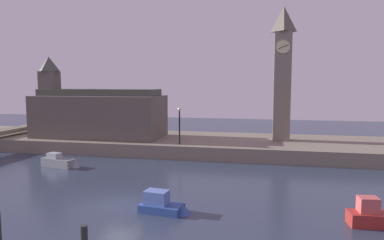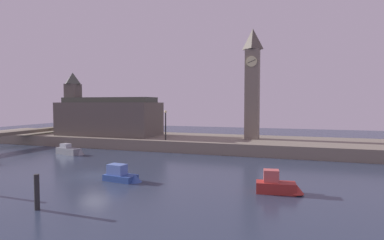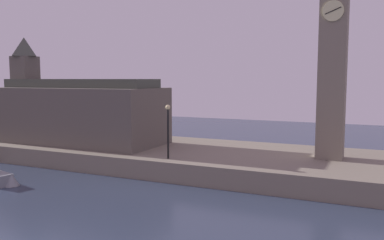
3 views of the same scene
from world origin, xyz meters
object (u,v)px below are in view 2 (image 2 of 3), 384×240
object	(u,v)px
parliament_hall	(107,116)
boat_tour_blue	(123,175)
streetlamp	(166,122)
boat_cruiser_grey	(70,151)
boat_dinghy_red	(279,186)
clock_tower	(252,82)
mooring_post_right	(37,192)

from	to	relation	value
parliament_hall	boat_tour_blue	distance (m)	25.08
streetlamp	boat_cruiser_grey	size ratio (longest dim) A/B	0.94
boat_dinghy_red	clock_tower	bearing A→B (deg)	102.50
boat_tour_blue	boat_cruiser_grey	world-z (taller)	boat_tour_blue
mooring_post_right	boat_cruiser_grey	xyz separation A→B (m)	(-12.19, 17.68, -0.60)
mooring_post_right	boat_tour_blue	xyz separation A→B (m)	(1.29, 7.87, -0.63)
parliament_hall	streetlamp	world-z (taller)	parliament_hall
streetlamp	mooring_post_right	distance (m)	24.48
clock_tower	boat_dinghy_red	bearing A→B (deg)	-77.50
boat_cruiser_grey	clock_tower	bearing A→B (deg)	28.93
streetlamp	boat_tour_blue	xyz separation A→B (m)	(3.13, -16.37, -3.55)
parliament_hall	mooring_post_right	xyz separation A→B (m)	(13.44, -27.77, -3.37)
clock_tower	parliament_hall	size ratio (longest dim) A/B	0.97
mooring_post_right	boat_cruiser_grey	world-z (taller)	mooring_post_right
parliament_hall	boat_tour_blue	xyz separation A→B (m)	(14.73, -19.90, -4.00)
boat_tour_blue	boat_cruiser_grey	xyz separation A→B (m)	(-13.48, 9.81, 0.04)
mooring_post_right	boat_tour_blue	world-z (taller)	mooring_post_right
parliament_hall	streetlamp	size ratio (longest dim) A/B	3.91
boat_tour_blue	boat_dinghy_red	size ratio (longest dim) A/B	1.01
boat_tour_blue	parliament_hall	bearing A→B (deg)	126.51
clock_tower	streetlamp	bearing A→B (deg)	-154.52
boat_dinghy_red	streetlamp	bearing A→B (deg)	134.46
clock_tower	boat_cruiser_grey	bearing A→B (deg)	-151.07
boat_cruiser_grey	boat_dinghy_red	xyz separation A→B (m)	(26.04, -9.42, 0.06)
clock_tower	mooring_post_right	world-z (taller)	clock_tower
mooring_post_right	boat_tour_blue	bearing A→B (deg)	80.67
streetlamp	boat_cruiser_grey	xyz separation A→B (m)	(-10.35, -6.56, -3.51)
clock_tower	streetlamp	world-z (taller)	clock_tower
clock_tower	mooring_post_right	xyz separation A→B (m)	(-9.14, -29.47, -8.35)
boat_cruiser_grey	boat_dinghy_red	size ratio (longest dim) A/B	1.24
clock_tower	boat_tour_blue	xyz separation A→B (m)	(-7.85, -21.60, -8.98)
clock_tower	boat_cruiser_grey	xyz separation A→B (m)	(-21.33, -11.79, -8.95)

